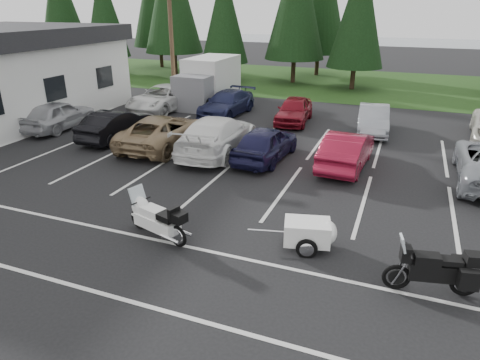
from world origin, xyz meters
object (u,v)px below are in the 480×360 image
car_far_0 (163,98)px  car_far_2 (294,110)px  car_far_3 (373,120)px  box_truck (205,82)px  car_near_4 (266,143)px  car_near_2 (163,131)px  utility_pole (171,28)px  cargo_trailer (307,235)px  car_near_0 (58,115)px  car_far_1 (227,103)px  car_near_3 (217,135)px  adventure_motorcycle (433,266)px  touring_motorcycle (157,215)px  car_near_5 (347,150)px  car_near_1 (116,125)px

car_far_0 → car_far_2: 8.24m
car_far_3 → box_truck: bearing=160.0°
car_near_4 → car_far_2: car_near_4 is taller
car_near_2 → car_far_0: car_far_0 is taller
utility_pole → cargo_trailer: (12.09, -14.38, -4.30)m
car_near_0 → car_far_3: 16.11m
car_near_2 → car_far_1: size_ratio=1.11×
car_near_3 → car_near_4: bearing=174.2°
car_far_0 → car_far_1: 4.12m
box_truck → adventure_motorcycle: box_truck is taller
car_near_4 → cargo_trailer: 7.08m
box_truck → car_near_3: size_ratio=1.01×
touring_motorcycle → cargo_trailer: (3.99, 0.95, -0.28)m
car_near_5 → car_far_2: bearing=-54.8°
utility_pole → car_far_0: utility_pole is taller
car_far_2 → touring_motorcycle: (-0.32, -13.56, -0.01)m
car_near_1 → cargo_trailer: size_ratio=2.44×
car_near_3 → touring_motorcycle: bearing=98.1°
car_near_2 → car_near_0: bearing=-8.2°
car_near_0 → car_near_3: bearing=173.4°
box_truck → car_far_1: 3.15m
box_truck → car_near_4: bearing=-51.4°
car_near_2 → car_far_0: bearing=-62.1°
car_near_5 → touring_motorcycle: size_ratio=1.77×
car_near_2 → car_far_1: (0.33, 6.61, -0.04)m
car_near_1 → car_far_3: 12.69m
utility_pole → box_truck: 3.85m
car_near_1 → car_far_1: car_near_1 is taller
car_far_0 → touring_motorcycle: size_ratio=2.17×
utility_pole → car_near_3: (6.63, -7.98, -3.89)m
car_near_5 → touring_motorcycle: 8.60m
car_near_1 → touring_motorcycle: (6.84, -7.45, -0.02)m
car_near_2 → touring_motorcycle: (4.12, -7.21, -0.05)m
car_near_5 → adventure_motorcycle: size_ratio=1.88×
car_far_2 → touring_motorcycle: 13.56m
car_far_3 → touring_motorcycle: size_ratio=1.68×
car_far_2 → adventure_motorcycle: adventure_motorcycle is taller
car_far_0 → adventure_motorcycle: bearing=-37.0°
box_truck → car_near_1: bearing=-95.1°
car_near_3 → car_near_5: 5.50m
car_near_3 → touring_motorcycle: size_ratio=2.26×
car_near_4 → touring_motorcycle: (-0.77, -7.25, -0.04)m
car_near_0 → car_far_2: (11.02, 5.72, -0.06)m
box_truck → cargo_trailer: bearing=-55.9°
car_far_1 → car_near_2: bearing=-88.6°
utility_pole → adventure_motorcycle: 21.83m
car_far_2 → adventure_motorcycle: (6.69, -13.47, 0.01)m
utility_pole → car_far_3: bearing=-10.2°
touring_motorcycle → adventure_motorcycle: 7.01m
car_far_3 → car_far_2: bearing=167.9°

